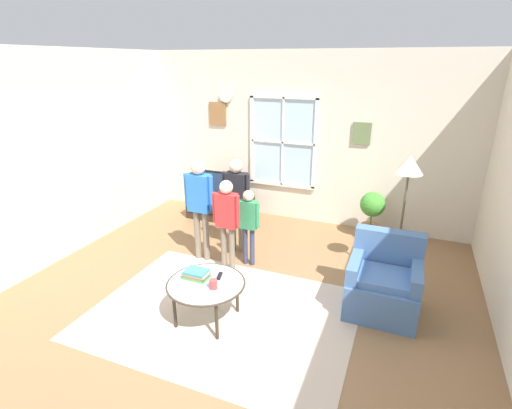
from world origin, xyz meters
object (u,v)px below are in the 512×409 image
object	(u,v)px
tv_stand	(220,207)
cup	(213,284)
remote_near_books	(219,276)
potted_plant_by_window	(372,212)
television	(219,183)
coffee_table	(206,285)
armchair	(383,284)
floor_lamp	(408,178)
person_red_shirt	(227,216)
person_black_shirt	(236,195)
book_stack	(196,274)
person_blue_shirt	(200,199)
person_green_shirt	(249,219)

from	to	relation	value
tv_stand	cup	xyz separation A→B (m)	(1.31, -2.71, 0.30)
cup	remote_near_books	size ratio (longest dim) A/B	0.70
cup	potted_plant_by_window	size ratio (longest dim) A/B	0.13
television	coffee_table	distance (m)	2.91
armchair	potted_plant_by_window	distance (m)	1.88
tv_stand	floor_lamp	bearing A→B (deg)	-18.42
person_red_shirt	floor_lamp	size ratio (longest dim) A/B	0.77
tv_stand	person_black_shirt	xyz separation A→B (m)	(0.81, -1.03, 0.66)
armchair	person_black_shirt	world-z (taller)	person_black_shirt
television	person_red_shirt	bearing A→B (deg)	-59.75
book_stack	remote_near_books	distance (m)	0.25
person_blue_shirt	floor_lamp	xyz separation A→B (m)	(2.57, 0.44, 0.46)
armchair	person_black_shirt	xyz separation A→B (m)	(-2.12, 0.71, 0.55)
book_stack	person_black_shirt	size ratio (longest dim) A/B	0.20
armchair	person_blue_shirt	xyz separation A→B (m)	(-2.47, 0.29, 0.58)
floor_lamp	armchair	bearing A→B (deg)	-97.71
coffee_table	person_black_shirt	bearing A→B (deg)	103.27
remote_near_books	armchair	bearing A→B (deg)	24.28
book_stack	person_black_shirt	bearing A→B (deg)	98.63
potted_plant_by_window	coffee_table	bearing A→B (deg)	-116.82
floor_lamp	person_blue_shirt	bearing A→B (deg)	-170.32
coffee_table	person_black_shirt	distance (m)	1.72
person_green_shirt	person_black_shirt	distance (m)	0.49
person_blue_shirt	potted_plant_by_window	bearing A→B (deg)	36.21
coffee_table	armchair	bearing A→B (deg)	27.61
coffee_table	cup	size ratio (longest dim) A/B	8.63
floor_lamp	television	bearing A→B (deg)	161.63
coffee_table	person_blue_shirt	distance (m)	1.48
cup	person_blue_shirt	distance (m)	1.58
person_blue_shirt	person_green_shirt	size ratio (longest dim) A/B	1.34
remote_near_books	potted_plant_by_window	xyz separation A→B (m)	(1.32, 2.60, -0.01)
television	book_stack	size ratio (longest dim) A/B	2.29
tv_stand	remote_near_books	distance (m)	2.80
armchair	person_black_shirt	distance (m)	2.30
potted_plant_by_window	person_red_shirt	bearing A→B (deg)	-133.88
tv_stand	television	size ratio (longest dim) A/B	1.80
cup	person_black_shirt	distance (m)	1.79
person_green_shirt	potted_plant_by_window	distance (m)	2.07
tv_stand	person_red_shirt	world-z (taller)	person_red_shirt
armchair	person_red_shirt	bearing A→B (deg)	176.16
person_blue_shirt	person_black_shirt	xyz separation A→B (m)	(0.35, 0.42, -0.04)
person_black_shirt	floor_lamp	distance (m)	2.28
person_black_shirt	potted_plant_by_window	bearing A→B (deg)	32.78
remote_near_books	person_red_shirt	distance (m)	1.00
remote_near_books	potted_plant_by_window	world-z (taller)	potted_plant_by_window
person_black_shirt	floor_lamp	world-z (taller)	floor_lamp
book_stack	person_black_shirt	world-z (taller)	person_black_shirt
television	person_blue_shirt	xyz separation A→B (m)	(0.45, -1.44, 0.25)
floor_lamp	potted_plant_by_window	bearing A→B (deg)	111.62
coffee_table	floor_lamp	distance (m)	2.64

